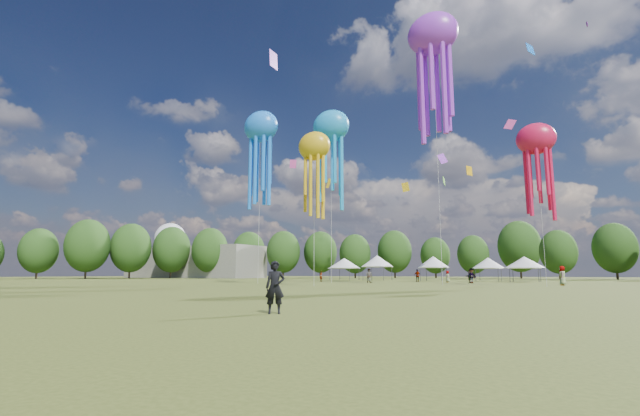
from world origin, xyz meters
The scene contains 10 objects.
ground centered at (0.00, 0.00, 0.00)m, with size 300.00×300.00×0.00m, color #384416.
observer_main centered at (8.39, -2.08, 0.79)m, with size 0.57×0.38×1.57m, color black.
spectator_near centered at (-5.92, 37.27, 0.88)m, with size 0.85×0.66×1.76m, color gray.
spectators_far centered at (5.57, 44.79, 0.86)m, with size 31.06×19.40×1.93m.
festival_tents centered at (-5.47, 56.53, 2.94)m, with size 33.93×7.93×4.26m.
show_kites centered at (-3.68, 31.73, 18.91)m, with size 33.79×16.26×29.53m.
small_kites centered at (1.39, 43.84, 31.84)m, with size 68.31×58.59×46.24m.
treeline centered at (-3.87, 62.51, 6.54)m, with size 201.57×95.24×13.43m.
hangar centered at (-72.00, 72.00, 4.00)m, with size 40.00×12.00×8.00m, color gray.
radome centered at (-88.00, 78.00, 9.99)m, with size 9.00×9.00×16.00m.
Camera 1 is at (16.29, -13.03, 1.20)m, focal length 24.76 mm.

